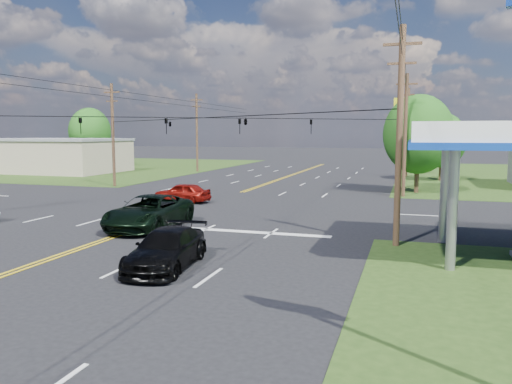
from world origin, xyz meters
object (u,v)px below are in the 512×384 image
(tree_right_a, at_px, (418,134))
(pickup_dkgreen, at_px, (149,212))
(pole_se, at_px, (399,134))
(pole_ne, at_px, (405,134))
(tree_far_l, at_px, (90,132))
(suv_black, at_px, (167,249))
(pole_nw, at_px, (113,134))
(pole_right_far, at_px, (407,131))
(tree_right_b, at_px, (442,140))
(retail_nw, at_px, (56,156))
(pole_left_far, at_px, (197,132))

(tree_right_a, bearing_deg, pickup_dkgreen, -123.37)
(pole_se, bearing_deg, pole_ne, 90.00)
(tree_far_l, height_order, suv_black, tree_far_l)
(tree_far_l, bearing_deg, pole_nw, -50.44)
(pole_right_far, height_order, tree_right_a, pole_right_far)
(tree_right_b, height_order, tree_far_l, tree_far_l)
(pole_se, height_order, tree_right_a, pole_se)
(pole_right_far, relative_size, tree_right_b, 1.41)
(pole_right_far, height_order, tree_right_b, pole_right_far)
(retail_nw, distance_m, tree_right_a, 45.21)
(retail_nw, relative_size, pole_right_far, 1.60)
(pole_se, height_order, pickup_dkgreen, pole_se)
(pole_ne, relative_size, pickup_dkgreen, 1.54)
(tree_far_l, bearing_deg, retail_nw, -78.69)
(tree_right_a, relative_size, pickup_dkgreen, 1.32)
(pole_se, relative_size, pole_nw, 1.00)
(pole_se, height_order, pole_ne, same)
(pole_right_far, bearing_deg, pole_se, -90.00)
(pole_nw, bearing_deg, retail_nw, 142.59)
(retail_nw, bearing_deg, tree_right_a, -12.80)
(pole_ne, height_order, tree_right_b, pole_ne)
(tree_far_l, bearing_deg, pole_ne, -27.07)
(tree_right_b, bearing_deg, suv_black, -106.33)
(tree_right_a, distance_m, pickup_dkgreen, 24.87)
(pickup_dkgreen, bearing_deg, pole_right_far, 69.40)
(pole_right_far, bearing_deg, suv_black, -100.47)
(tree_right_b, xyz_separation_m, tree_far_l, (-48.50, 8.00, 0.98))
(pole_se, distance_m, suv_black, 10.97)
(pole_right_far, xyz_separation_m, pickup_dkgreen, (-12.50, -36.50, -4.31))
(tree_right_a, height_order, suv_black, tree_right_a)
(tree_right_b, bearing_deg, pole_se, -96.05)
(pole_nw, height_order, tree_far_l, pole_nw)
(pole_left_far, xyz_separation_m, suv_black, (18.01, -43.24, -4.46))
(pole_ne, xyz_separation_m, pickup_dkgreen, (-12.50, -17.50, -4.06))
(pole_se, height_order, pole_nw, same)
(pickup_dkgreen, bearing_deg, tree_far_l, 127.05)
(pole_nw, distance_m, suv_black, 30.48)
(retail_nw, height_order, pickup_dkgreen, retail_nw)
(retail_nw, bearing_deg, pickup_dkgreen, -45.00)
(pole_right_far, distance_m, pickup_dkgreen, 38.82)
(suv_black, bearing_deg, tree_right_b, 67.67)
(tree_right_b, distance_m, suv_black, 41.03)
(retail_nw, distance_m, pole_left_far, 18.30)
(pole_nw, relative_size, pickup_dkgreen, 1.54)
(pole_nw, bearing_deg, pole_se, -34.70)
(pole_nw, bearing_deg, tree_far_l, 129.56)
(pole_ne, relative_size, suv_black, 1.94)
(pole_se, xyz_separation_m, pole_nw, (-26.00, 18.00, 0.00))
(tree_right_a, bearing_deg, pole_se, -92.73)
(suv_black, bearing_deg, pole_ne, 65.75)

